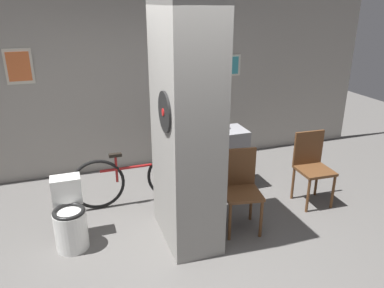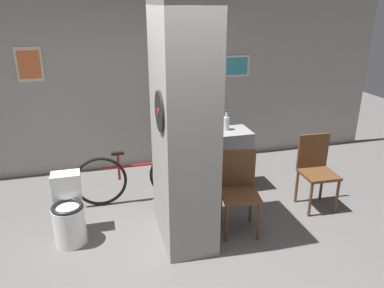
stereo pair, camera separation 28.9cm
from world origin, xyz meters
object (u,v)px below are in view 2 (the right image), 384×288
at_px(toilet, 69,214).
at_px(bottle_tall, 226,123).
at_px(chair_by_doorway, 316,168).
at_px(bicycle, 139,176).
at_px(chair_near_pillar, 239,187).

bearing_deg(toilet, bottle_tall, 20.61).
xyz_separation_m(chair_by_doorway, bottle_tall, (-0.95, 0.80, 0.44)).
bearing_deg(bicycle, bottle_tall, 4.58).
height_order(toilet, bottle_tall, bottle_tall).
bearing_deg(toilet, chair_near_pillar, -7.74).
xyz_separation_m(chair_by_doorway, bicycle, (-2.19, 0.70, -0.18)).
height_order(toilet, chair_near_pillar, chair_near_pillar).
distance_m(bicycle, bottle_tall, 1.40).
xyz_separation_m(toilet, chair_near_pillar, (1.90, -0.26, 0.21)).
bearing_deg(chair_by_doorway, bottle_tall, 142.39).
distance_m(chair_by_doorway, bicycle, 2.31).
height_order(toilet, chair_by_doorway, chair_by_doorway).
distance_m(toilet, chair_by_doorway, 3.06).
relative_size(chair_near_pillar, bicycle, 0.57).
distance_m(toilet, bottle_tall, 2.35).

